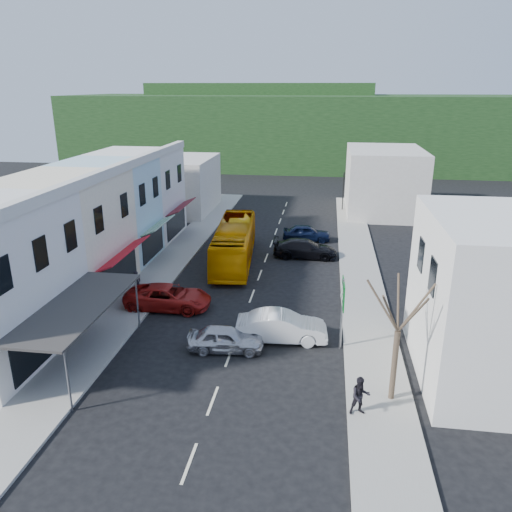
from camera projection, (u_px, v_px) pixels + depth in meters
The scene contains 19 objects.
ground at pixel (242, 322), 30.10m from camera, with size 120.00×120.00×0.00m, color black.
sidewalk_left at pixel (172, 261), 40.44m from camera, with size 3.00×52.00×0.15m, color gray.
sidewalk_right at pixel (359, 270), 38.45m from camera, with size 3.00×52.00×0.15m, color gray.
shopfront_row at pixel (79, 228), 35.15m from camera, with size 8.25×30.00×8.00m.
right_building at pixel (512, 301), 23.27m from camera, with size 8.00×9.00×8.00m, color silver.
distant_block_left at pixel (177, 185), 56.02m from camera, with size 8.00×10.00×6.00m, color #B7B2A8.
distant_block_right at pixel (384, 181), 55.61m from camera, with size 8.00×12.00×7.00m, color #B7B2A8.
hillside at pixel (294, 126), 89.10m from camera, with size 80.00×26.00×14.00m.
bus at pixel (234, 244), 39.94m from camera, with size 2.50×11.60×3.10m, color orange.
car_silver at pixel (226, 339), 26.69m from camera, with size 1.80×4.40×1.40m, color silver.
car_white at pixel (282, 329), 27.75m from camera, with size 1.80×4.40×1.40m, color silver.
car_red at pixel (168, 298), 31.81m from camera, with size 1.90×4.60×1.40m, color maroon.
car_black_near at pixel (305, 249), 41.29m from camera, with size 1.84×4.50×1.40m, color black.
car_navy_mid at pixel (307, 233), 45.75m from camera, with size 1.80×4.40×1.40m, color black.
pedestrian_left at pixel (137, 283), 33.49m from camera, with size 0.60×0.40×1.70m, color black.
pedestrian_right at pixel (360, 397), 21.20m from camera, with size 0.70×0.44×1.70m, color black.
direction_sign at pixel (342, 315), 26.45m from camera, with size 0.25×1.82×4.04m, color #065619, non-canonical shape.
street_tree at pixel (398, 331), 21.48m from camera, with size 2.26×2.26×6.99m, color #3B2E22, non-canonical shape.
traffic_signal at pixel (343, 192), 56.28m from camera, with size 0.62×0.96×4.42m, color black, non-canonical shape.
Camera 1 is at (4.65, -26.80, 13.53)m, focal length 35.00 mm.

